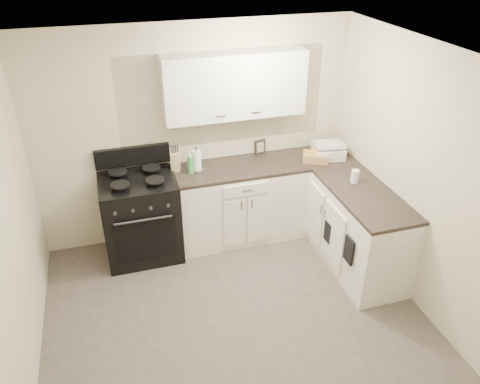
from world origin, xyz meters
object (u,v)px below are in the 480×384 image
object	(u,v)px
knife_block	(176,162)
wicker_basket	(316,157)
countertop_grill	(328,152)
paper_towel	(197,161)
stove	(142,219)

from	to	relation	value
knife_block	wicker_basket	xyz separation A→B (m)	(1.59, -0.22, -0.06)
wicker_basket	countertop_grill	size ratio (longest dim) A/B	0.86
paper_towel	knife_block	bearing A→B (deg)	164.71
stove	knife_block	world-z (taller)	knife_block
stove	wicker_basket	world-z (taller)	wicker_basket
stove	paper_towel	xyz separation A→B (m)	(0.68, 0.07, 0.60)
stove	paper_towel	distance (m)	0.91
paper_towel	stove	bearing A→B (deg)	-174.17
paper_towel	wicker_basket	bearing A→B (deg)	-6.73
stove	knife_block	size ratio (longest dim) A/B	4.60
knife_block	countertop_grill	size ratio (longest dim) A/B	0.63
paper_towel	wicker_basket	xyz separation A→B (m)	(1.37, -0.16, -0.07)
paper_towel	countertop_grill	distance (m)	1.56
countertop_grill	stove	bearing A→B (deg)	-171.34
countertop_grill	wicker_basket	bearing A→B (deg)	-150.88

